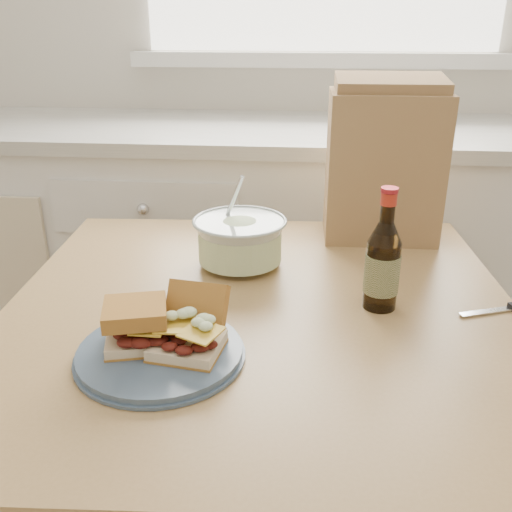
# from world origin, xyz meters

# --- Properties ---
(cabinet_run) EXTENTS (2.50, 0.64, 0.94)m
(cabinet_run) POSITION_xyz_m (-0.00, 1.70, 0.47)
(cabinet_run) COLOR white
(cabinet_run) RESTS_ON ground
(dining_table) EXTENTS (0.98, 0.98, 0.78)m
(dining_table) POSITION_xyz_m (-0.11, 0.77, 0.66)
(dining_table) COLOR #AC8551
(dining_table) RESTS_ON ground
(plate) EXTENTS (0.26, 0.26, 0.02)m
(plate) POSITION_xyz_m (-0.25, 0.59, 0.79)
(plate) COLOR #45586F
(plate) RESTS_ON dining_table
(sandwich_left) EXTENTS (0.11, 0.11, 0.07)m
(sandwich_left) POSITION_xyz_m (-0.29, 0.60, 0.83)
(sandwich_left) COLOR beige
(sandwich_left) RESTS_ON plate
(sandwich_right) EXTENTS (0.12, 0.15, 0.09)m
(sandwich_right) POSITION_xyz_m (-0.20, 0.61, 0.82)
(sandwich_right) COLOR beige
(sandwich_right) RESTS_ON plate
(coleslaw_bowl) EXTENTS (0.20, 0.20, 0.19)m
(coleslaw_bowl) POSITION_xyz_m (-0.17, 0.96, 0.83)
(coleslaw_bowl) COLOR #B5C3BC
(coleslaw_bowl) RESTS_ON dining_table
(beer_bottle) EXTENTS (0.06, 0.06, 0.22)m
(beer_bottle) POSITION_xyz_m (0.11, 0.79, 0.86)
(beer_bottle) COLOR black
(beer_bottle) RESTS_ON dining_table
(paper_bag) EXTENTS (0.26, 0.17, 0.34)m
(paper_bag) POSITION_xyz_m (0.14, 1.16, 0.95)
(paper_bag) COLOR #AA8252
(paper_bag) RESTS_ON dining_table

